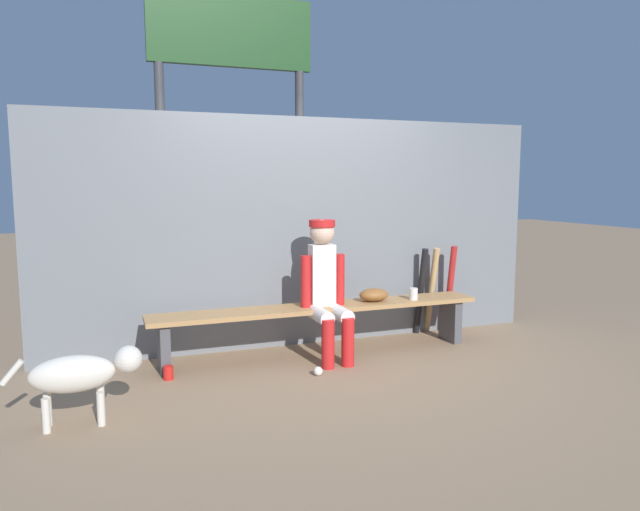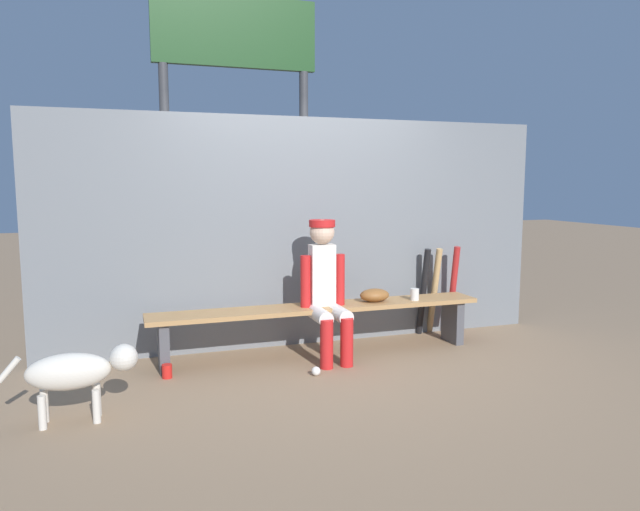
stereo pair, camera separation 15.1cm
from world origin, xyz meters
name	(u,v)px [view 2 (the right image)]	position (x,y,z in m)	size (l,w,h in m)	color
ground_plane	(320,355)	(0.00, 0.00, 0.00)	(30.00, 30.00, 0.00)	#937556
chainlink_fence	(306,232)	(0.00, 0.42, 1.07)	(4.89, 0.03, 2.15)	slate
dugout_bench	(320,315)	(0.00, 0.00, 0.37)	(3.02, 0.36, 0.45)	#AD7F4C
player_seated	(326,285)	(0.02, -0.11, 0.66)	(0.41, 0.55, 1.22)	silver
baseball_glove	(375,295)	(0.53, 0.00, 0.51)	(0.28, 0.20, 0.12)	brown
bat_aluminum_black	(423,292)	(1.21, 0.32, 0.45)	(0.06, 0.06, 0.89)	black
bat_wood_tan	(434,291)	(1.35, 0.33, 0.45)	(0.06, 0.06, 0.90)	tan
bat_aluminum_red	(453,290)	(1.52, 0.26, 0.45)	(0.06, 0.06, 0.91)	#B22323
baseball	(316,371)	(-0.21, -0.53, 0.04)	(0.07, 0.07, 0.07)	white
cup_on_ground	(167,371)	(-1.35, -0.20, 0.06)	(0.08, 0.08, 0.11)	red
cup_on_bench	(415,294)	(0.91, -0.06, 0.51)	(0.08, 0.08, 0.11)	silver
scoreboard	(242,83)	(-0.36, 1.58, 2.61)	(2.03, 0.27, 3.76)	#3F3F42
dog	(78,371)	(-1.95, -0.89, 0.34)	(0.84, 0.20, 0.49)	beige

